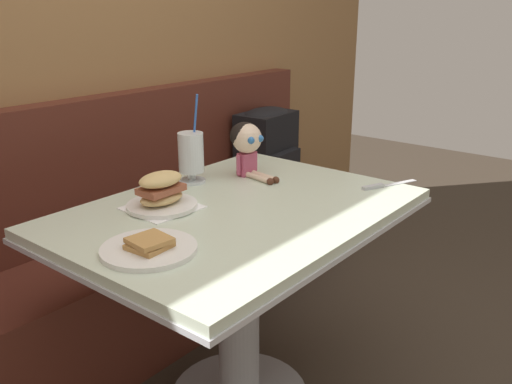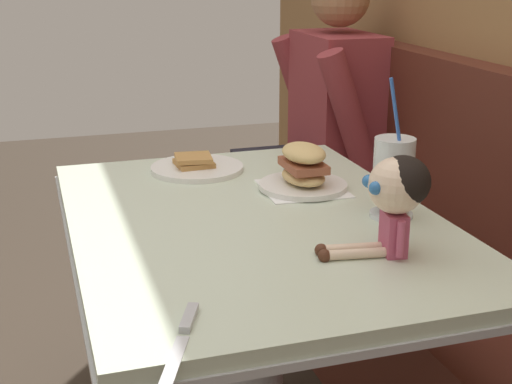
{
  "view_description": "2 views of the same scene",
  "coord_description": "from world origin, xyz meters",
  "px_view_note": "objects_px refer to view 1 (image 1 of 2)",
  "views": [
    {
      "loc": [
        -1.23,
        -0.89,
        1.35
      ],
      "look_at": [
        0.05,
        0.15,
        0.78
      ],
      "focal_mm": 38.97,
      "sensor_mm": 36.0,
      "label": 1
    },
    {
      "loc": [
        1.46,
        -0.28,
        1.3
      ],
      "look_at": [
        -0.0,
        0.19,
        0.8
      ],
      "focal_mm": 51.21,
      "sensor_mm": 36.0,
      "label": 2
    }
  ],
  "objects_px": {
    "seated_doll": "(247,141)",
    "milkshake_glass": "(191,155)",
    "backpack": "(267,146)",
    "butter_knife": "(381,186)",
    "sandwich_plate": "(161,194)",
    "toast_plate": "(149,248)"
  },
  "relations": [
    {
      "from": "butter_knife",
      "to": "backpack",
      "type": "bearing_deg",
      "value": 61.49
    },
    {
      "from": "seated_doll",
      "to": "milkshake_glass",
      "type": "bearing_deg",
      "value": 153.32
    },
    {
      "from": "milkshake_glass",
      "to": "butter_knife",
      "type": "relative_size",
      "value": 1.4
    },
    {
      "from": "sandwich_plate",
      "to": "seated_doll",
      "type": "bearing_deg",
      "value": 2.55
    },
    {
      "from": "butter_knife",
      "to": "backpack",
      "type": "distance_m",
      "value": 0.98
    },
    {
      "from": "butter_knife",
      "to": "seated_doll",
      "type": "height_order",
      "value": "seated_doll"
    },
    {
      "from": "backpack",
      "to": "butter_knife",
      "type": "bearing_deg",
      "value": -118.51
    },
    {
      "from": "backpack",
      "to": "seated_doll",
      "type": "bearing_deg",
      "value": -147.95
    },
    {
      "from": "milkshake_glass",
      "to": "butter_knife",
      "type": "xyz_separation_m",
      "value": [
        0.37,
        -0.55,
        -0.1
      ]
    },
    {
      "from": "seated_doll",
      "to": "backpack",
      "type": "height_order",
      "value": "seated_doll"
    },
    {
      "from": "sandwich_plate",
      "to": "seated_doll",
      "type": "xyz_separation_m",
      "value": [
        0.44,
        0.02,
        0.08
      ]
    },
    {
      "from": "milkshake_glass",
      "to": "butter_knife",
      "type": "distance_m",
      "value": 0.67
    },
    {
      "from": "milkshake_glass",
      "to": "seated_doll",
      "type": "height_order",
      "value": "milkshake_glass"
    },
    {
      "from": "milkshake_glass",
      "to": "backpack",
      "type": "relative_size",
      "value": 0.78
    },
    {
      "from": "milkshake_glass",
      "to": "backpack",
      "type": "bearing_deg",
      "value": 20.27
    },
    {
      "from": "seated_doll",
      "to": "sandwich_plate",
      "type": "bearing_deg",
      "value": -177.45
    },
    {
      "from": "toast_plate",
      "to": "backpack",
      "type": "height_order",
      "value": "backpack"
    },
    {
      "from": "seated_doll",
      "to": "backpack",
      "type": "bearing_deg",
      "value": 32.05
    },
    {
      "from": "milkshake_glass",
      "to": "backpack",
      "type": "xyz_separation_m",
      "value": [
        0.84,
        0.31,
        -0.18
      ]
    },
    {
      "from": "sandwich_plate",
      "to": "butter_knife",
      "type": "distance_m",
      "value": 0.76
    },
    {
      "from": "sandwich_plate",
      "to": "backpack",
      "type": "relative_size",
      "value": 0.54
    },
    {
      "from": "butter_knife",
      "to": "backpack",
      "type": "xyz_separation_m",
      "value": [
        0.47,
        0.86,
        -0.09
      ]
    }
  ]
}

